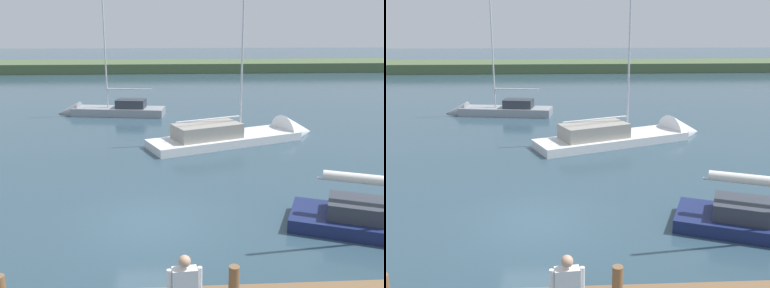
# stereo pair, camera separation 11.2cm
# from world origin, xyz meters

# --- Properties ---
(ground_plane) EXTENTS (200.00, 200.00, 0.00)m
(ground_plane) POSITION_xyz_m (0.00, 0.00, 0.00)
(ground_plane) COLOR #2D4756
(far_shoreline) EXTENTS (180.00, 8.00, 2.40)m
(far_shoreline) POSITION_xyz_m (0.00, -46.38, 0.00)
(far_shoreline) COLOR #4C603D
(far_shoreline) RESTS_ON ground_plane
(mooring_post_near) EXTENTS (0.23, 0.23, 0.67)m
(mooring_post_near) POSITION_xyz_m (-1.96, 4.80, 0.85)
(mooring_post_near) COLOR brown
(mooring_post_near) RESTS_ON dock_pier
(sailboat_behind_pier) EXTENTS (9.94, 5.81, 11.05)m
(sailboat_behind_pier) POSITION_xyz_m (-5.13, -10.00, 0.20)
(sailboat_behind_pier) COLOR white
(sailboat_behind_pier) RESTS_ON ground_plane
(sailboat_far_right) EXTENTS (7.63, 2.82, 8.52)m
(sailboat_far_right) POSITION_xyz_m (3.58, -17.38, 0.13)
(sailboat_far_right) COLOR gray
(sailboat_far_right) RESTS_ON ground_plane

